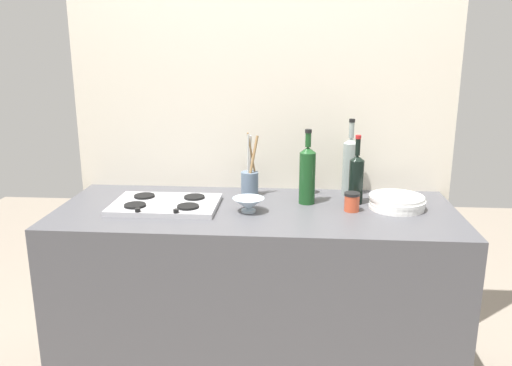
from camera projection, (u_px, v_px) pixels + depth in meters
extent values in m
cube|color=#4C4C51|center=(256.00, 299.00, 2.45)|extent=(1.80, 0.70, 0.90)
cube|color=beige|center=(262.00, 113.00, 2.60)|extent=(1.90, 0.06, 2.57)
cube|color=#B2B2B7|center=(166.00, 205.00, 2.35)|extent=(0.48, 0.32, 0.02)
cylinder|color=black|center=(135.00, 205.00, 2.28)|extent=(0.10, 0.10, 0.01)
cylinder|color=black|center=(188.00, 206.00, 2.26)|extent=(0.10, 0.10, 0.01)
cylinder|color=black|center=(144.00, 196.00, 2.42)|extent=(0.10, 0.10, 0.01)
cylinder|color=black|center=(194.00, 197.00, 2.41)|extent=(0.10, 0.10, 0.01)
cylinder|color=black|center=(138.00, 210.00, 2.21)|extent=(0.02, 0.02, 0.02)
cylinder|color=black|center=(176.00, 211.00, 2.19)|extent=(0.02, 0.02, 0.02)
cylinder|color=white|center=(396.00, 207.00, 2.33)|extent=(0.25, 0.25, 0.01)
cylinder|color=white|center=(397.00, 204.00, 2.33)|extent=(0.25, 0.25, 0.01)
cylinder|color=white|center=(398.00, 201.00, 2.32)|extent=(0.25, 0.25, 0.01)
cylinder|color=white|center=(397.00, 197.00, 2.33)|extent=(0.25, 0.25, 0.01)
cylinder|color=#19471E|center=(307.00, 178.00, 2.38)|extent=(0.07, 0.07, 0.24)
cone|color=#19471E|center=(308.00, 150.00, 2.35)|extent=(0.07, 0.07, 0.03)
cylinder|color=#19471E|center=(308.00, 140.00, 2.33)|extent=(0.03, 0.03, 0.06)
cylinder|color=black|center=(308.00, 131.00, 2.32)|extent=(0.03, 0.03, 0.02)
cylinder|color=gray|center=(350.00, 169.00, 2.51)|extent=(0.07, 0.07, 0.26)
cone|color=gray|center=(351.00, 141.00, 2.48)|extent=(0.07, 0.07, 0.03)
cylinder|color=gray|center=(352.00, 130.00, 2.46)|extent=(0.02, 0.02, 0.08)
cylinder|color=black|center=(352.00, 121.00, 2.45)|extent=(0.03, 0.03, 0.02)
cylinder|color=black|center=(356.00, 182.00, 2.38)|extent=(0.07, 0.07, 0.20)
cone|color=black|center=(357.00, 158.00, 2.35)|extent=(0.07, 0.07, 0.02)
cylinder|color=black|center=(358.00, 147.00, 2.34)|extent=(0.02, 0.02, 0.08)
cylinder|color=#B21E1E|center=(358.00, 137.00, 2.33)|extent=(0.03, 0.03, 0.02)
cylinder|color=silver|center=(249.00, 211.00, 2.28)|extent=(0.06, 0.06, 0.01)
cone|color=silver|center=(248.00, 204.00, 2.28)|extent=(0.14, 0.14, 0.05)
cylinder|color=slate|center=(250.00, 184.00, 2.52)|extent=(0.08, 0.08, 0.12)
cylinder|color=#B7B7B2|center=(248.00, 161.00, 2.48)|extent=(0.01, 0.02, 0.26)
cylinder|color=#997247|center=(253.00, 162.00, 2.48)|extent=(0.06, 0.05, 0.25)
cylinder|color=#997247|center=(252.00, 159.00, 2.50)|extent=(0.05, 0.04, 0.27)
cylinder|color=#B7B7B2|center=(250.00, 160.00, 2.51)|extent=(0.02, 0.03, 0.25)
cylinder|color=#9E998C|center=(307.00, 185.00, 2.57)|extent=(0.07, 0.07, 0.08)
cylinder|color=black|center=(308.00, 177.00, 2.55)|extent=(0.07, 0.07, 0.01)
cylinder|color=#C64C2D|center=(352.00, 203.00, 2.29)|extent=(0.07, 0.07, 0.07)
cylinder|color=black|center=(352.00, 194.00, 2.28)|extent=(0.07, 0.07, 0.01)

